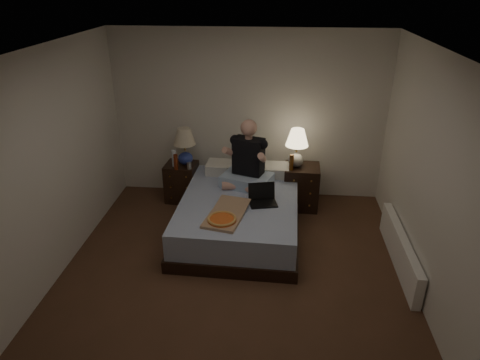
# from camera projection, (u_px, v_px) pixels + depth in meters

# --- Properties ---
(floor) EXTENTS (4.00, 4.50, 0.00)m
(floor) POSITION_uv_depth(u_px,v_px,m) (233.00, 282.00, 4.82)
(floor) COLOR brown
(floor) RESTS_ON ground
(ceiling) EXTENTS (4.00, 4.50, 0.00)m
(ceiling) POSITION_uv_depth(u_px,v_px,m) (231.00, 55.00, 3.74)
(ceiling) COLOR white
(ceiling) RESTS_ON ground
(wall_back) EXTENTS (4.00, 0.00, 2.50)m
(wall_back) POSITION_uv_depth(u_px,v_px,m) (248.00, 116.00, 6.30)
(wall_back) COLOR silver
(wall_back) RESTS_ON ground
(wall_left) EXTENTS (0.00, 4.50, 2.50)m
(wall_left) POSITION_uv_depth(u_px,v_px,m) (41.00, 175.00, 4.44)
(wall_left) COLOR silver
(wall_left) RESTS_ON ground
(wall_right) EXTENTS (0.00, 4.50, 2.50)m
(wall_right) POSITION_uv_depth(u_px,v_px,m) (438.00, 191.00, 4.11)
(wall_right) COLOR silver
(wall_right) RESTS_ON ground
(bed) EXTENTS (1.56, 2.04, 0.50)m
(bed) POSITION_uv_depth(u_px,v_px,m) (240.00, 215.00, 5.68)
(bed) COLOR #536BA6
(bed) RESTS_ON floor
(nightstand_left) EXTENTS (0.48, 0.44, 0.59)m
(nightstand_left) POSITION_uv_depth(u_px,v_px,m) (182.00, 182.00, 6.48)
(nightstand_left) COLOR black
(nightstand_left) RESTS_ON floor
(nightstand_right) EXTENTS (0.51, 0.46, 0.65)m
(nightstand_right) POSITION_uv_depth(u_px,v_px,m) (301.00, 187.00, 6.27)
(nightstand_right) COLOR black
(nightstand_right) RESTS_ON floor
(lamp_left) EXTENTS (0.38, 0.38, 0.56)m
(lamp_left) POSITION_uv_depth(u_px,v_px,m) (185.00, 147.00, 6.23)
(lamp_left) COLOR #273892
(lamp_left) RESTS_ON nightstand_left
(lamp_right) EXTENTS (0.36, 0.36, 0.56)m
(lamp_right) POSITION_uv_depth(u_px,v_px,m) (297.00, 148.00, 6.01)
(lamp_right) COLOR gray
(lamp_right) RESTS_ON nightstand_right
(water_bottle) EXTENTS (0.07, 0.07, 0.25)m
(water_bottle) POSITION_uv_depth(u_px,v_px,m) (174.00, 158.00, 6.23)
(water_bottle) COLOR white
(water_bottle) RESTS_ON nightstand_left
(soda_can) EXTENTS (0.07, 0.07, 0.10)m
(soda_can) POSITION_uv_depth(u_px,v_px,m) (189.00, 166.00, 6.18)
(soda_can) COLOR beige
(soda_can) RESTS_ON nightstand_left
(beer_bottle_left) EXTENTS (0.06, 0.06, 0.23)m
(beer_bottle_left) POSITION_uv_depth(u_px,v_px,m) (176.00, 162.00, 6.13)
(beer_bottle_left) COLOR #5F220D
(beer_bottle_left) RESTS_ON nightstand_left
(beer_bottle_right) EXTENTS (0.06, 0.06, 0.23)m
(beer_bottle_right) POSITION_uv_depth(u_px,v_px,m) (291.00, 162.00, 5.97)
(beer_bottle_right) COLOR #60330D
(beer_bottle_right) RESTS_ON nightstand_right
(person) EXTENTS (0.79, 0.70, 0.93)m
(person) POSITION_uv_depth(u_px,v_px,m) (247.00, 154.00, 5.71)
(person) COLOR black
(person) RESTS_ON bed
(laptop) EXTENTS (0.40, 0.35, 0.24)m
(laptop) POSITION_uv_depth(u_px,v_px,m) (263.00, 196.00, 5.38)
(laptop) COLOR black
(laptop) RESTS_ON bed
(pizza_box) EXTENTS (0.55, 0.83, 0.08)m
(pizza_box) POSITION_uv_depth(u_px,v_px,m) (222.00, 220.00, 5.00)
(pizza_box) COLOR tan
(pizza_box) RESTS_ON bed
(radiator) EXTENTS (0.10, 1.60, 0.40)m
(radiator) POSITION_uv_depth(u_px,v_px,m) (400.00, 250.00, 5.04)
(radiator) COLOR white
(radiator) RESTS_ON floor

